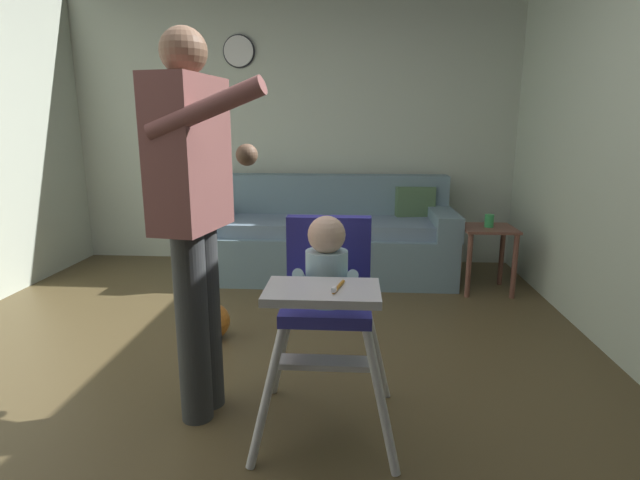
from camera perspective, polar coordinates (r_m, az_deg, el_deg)
name	(u,v)px	position (r m, az deg, el deg)	size (l,w,h in m)	color
ground	(228,406)	(2.60, -10.61, -18.26)	(5.74, 6.79, 0.10)	brown
wall_far	(292,125)	(4.81, -3.22, 13.11)	(4.94, 0.06, 2.61)	beige
couch	(326,238)	(4.36, 0.74, 0.26)	(2.19, 0.86, 0.86)	slate
high_chair	(327,285)	(2.02, 0.79, -5.25)	(0.61, 0.73, 0.95)	silver
adult_standing	(194,209)	(2.16, -14.32, 3.50)	(0.51, 0.55, 1.67)	#333638
toy_ball	(212,321)	(3.16, -12.39, -9.13)	(0.23, 0.23, 0.23)	orange
side_table	(487,244)	(4.11, 18.71, -0.49)	(0.40, 0.40, 0.52)	brown
sippy_cup	(489,221)	(4.08, 18.93, 2.11)	(0.07, 0.07, 0.10)	green
wall_clock	(239,51)	(4.90, -9.34, 20.67)	(0.30, 0.04, 0.30)	white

